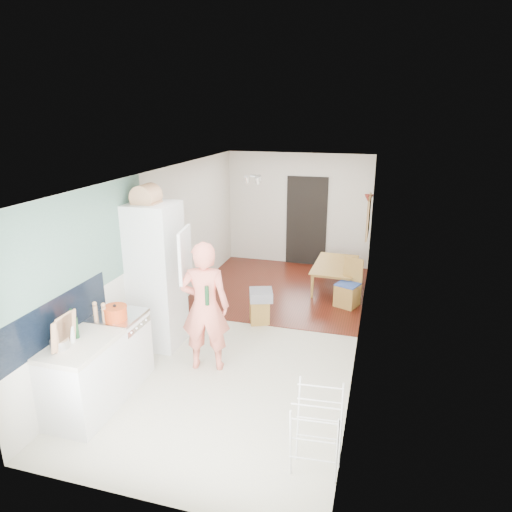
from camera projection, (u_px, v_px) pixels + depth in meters
The scene contains 32 objects.
room_shell at pixel (255, 256), 6.94m from camera, with size 3.20×7.00×2.50m, color beige, non-canonical shape.
floor at pixel (255, 330), 7.32m from camera, with size 3.20×7.00×0.01m, color beige.
wood_floor_overlay at pixel (281, 288), 9.01m from camera, with size 3.20×3.30×0.01m, color #53160F.
sage_wall_panel at pixel (78, 246), 5.33m from camera, with size 0.02×3.00×1.30m, color slate.
tile_splashback at pixel (55, 321), 5.04m from camera, with size 0.02×1.90×0.50m, color black.
doorway_recess at pixel (306, 222), 10.15m from camera, with size 0.90×0.04×2.00m, color black.
base_cabinet at pixel (84, 381), 5.19m from camera, with size 0.60×0.90×0.86m, color silver.
worktop at pixel (80, 345), 5.05m from camera, with size 0.62×0.92×0.06m, color beige.
range_cooker at pixel (120, 349), 5.87m from camera, with size 0.60×0.60×0.88m, color silver.
cooker_top at pixel (117, 316), 5.73m from camera, with size 0.60×0.60×0.04m, color silver.
fridge_housing at pixel (156, 276), 6.61m from camera, with size 0.66×0.66×2.15m, color silver.
fridge_door at pixel (185, 254), 6.03m from camera, with size 0.56×0.04×0.70m, color silver.
fridge_interior at pixel (174, 246), 6.38m from camera, with size 0.02×0.52×0.66m, color white.
pinboard at pixel (369, 216), 8.18m from camera, with size 0.03×0.90×0.70m, color tan.
pinboard_frame at pixel (368, 216), 8.18m from camera, with size 0.01×0.94×0.74m, color olive.
wall_sconce at pixel (369, 199), 8.72m from camera, with size 0.18×0.18×0.16m, color maroon.
person at pixel (204, 295), 5.96m from camera, with size 0.77×0.51×2.12m, color #F17864.
dining_table at pixel (336, 278), 8.98m from camera, with size 1.22×0.68×0.43m, color olive.
dining_chair at pixel (348, 284), 8.08m from camera, with size 0.37×0.37×0.87m, color olive, non-canonical shape.
stool at pixel (259, 311), 7.54m from camera, with size 0.31×0.31×0.40m, color olive, non-canonical shape.
grey_drape at pixel (261, 295), 7.46m from camera, with size 0.37×0.37×0.17m, color gray.
drying_rack at pixel (317, 433), 4.34m from camera, with size 0.45×0.40×0.87m, color silver, non-canonical shape.
bread_bin at pixel (146, 196), 6.24m from camera, with size 0.35×0.34×0.19m, color tan, non-canonical shape.
red_casserole at pixel (115, 313), 5.57m from camera, with size 0.29×0.29×0.17m, color #CA4015.
steel_pan at pixel (60, 344), 4.91m from camera, with size 0.20×0.20×0.10m, color silver.
held_bottle at pixel (207, 296), 5.76m from camera, with size 0.05×0.05×0.25m, color #153C1E.
bottle_a at pixel (73, 325), 5.14m from camera, with size 0.06×0.06×0.27m, color #153C1E.
bottle_b at pixel (76, 328), 5.11m from camera, with size 0.06×0.06×0.25m, color #153C1E.
bottle_c at pixel (71, 334), 5.02m from camera, with size 0.08×0.08×0.20m, color silver.
pepper_mill_front at pixel (96, 313), 5.53m from camera, with size 0.05×0.05×0.20m, color tan.
pepper_mill_back at pixel (104, 315), 5.50m from camera, with size 0.05×0.05×0.20m, color tan.
chopping_boards at pixel (63, 332), 4.86m from camera, with size 0.04×0.29×0.40m, color tan, non-canonical shape.
Camera 1 is at (1.81, -6.35, 3.37)m, focal length 32.00 mm.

